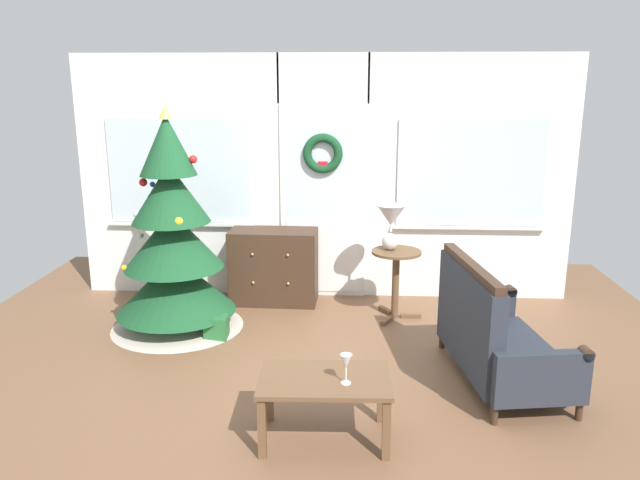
% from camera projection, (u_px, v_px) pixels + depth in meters
% --- Properties ---
extents(ground_plane, '(6.76, 6.76, 0.00)m').
position_uv_depth(ground_plane, '(310.00, 382.00, 4.75)').
color(ground_plane, brown).
extents(back_wall_with_door, '(5.20, 0.19, 2.55)m').
position_uv_depth(back_wall_with_door, '(323.00, 178.00, 6.44)').
color(back_wall_with_door, white).
rests_on(back_wall_with_door, ground).
extents(christmas_tree, '(1.24, 1.24, 2.07)m').
position_uv_depth(christmas_tree, '(173.00, 250.00, 5.65)').
color(christmas_tree, '#4C331E').
rests_on(christmas_tree, ground).
extents(dresser_cabinet, '(0.91, 0.46, 0.78)m').
position_uv_depth(dresser_cabinet, '(274.00, 266.00, 6.41)').
color(dresser_cabinet, '#3D281C').
rests_on(dresser_cabinet, ground).
extents(settee_sofa, '(0.88, 1.46, 0.96)m').
position_uv_depth(settee_sofa, '(492.00, 335.00, 4.69)').
color(settee_sofa, '#3D281C').
rests_on(settee_sofa, ground).
extents(side_table, '(0.50, 0.48, 0.68)m').
position_uv_depth(side_table, '(396.00, 270.00, 5.94)').
color(side_table, brown).
rests_on(side_table, ground).
extents(table_lamp, '(0.28, 0.28, 0.44)m').
position_uv_depth(table_lamp, '(391.00, 221.00, 5.87)').
color(table_lamp, silver).
rests_on(table_lamp, side_table).
extents(coffee_table, '(0.86, 0.55, 0.43)m').
position_uv_depth(coffee_table, '(325.00, 387.00, 3.91)').
color(coffee_table, brown).
rests_on(coffee_table, ground).
extents(wine_glass, '(0.08, 0.08, 0.20)m').
position_uv_depth(wine_glass, '(346.00, 363.00, 3.78)').
color(wine_glass, silver).
rests_on(wine_glass, coffee_table).
extents(gift_box, '(0.21, 0.18, 0.21)m').
position_uv_depth(gift_box, '(216.00, 327.00, 5.55)').
color(gift_box, '#266633').
rests_on(gift_box, ground).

